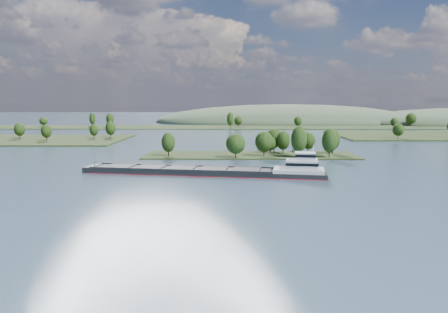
{
  "coord_description": "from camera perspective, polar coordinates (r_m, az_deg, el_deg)",
  "views": [
    {
      "loc": [
        -10.12,
        -26.29,
        26.02
      ],
      "look_at": [
        -11.9,
        130.0,
        6.0
      ],
      "focal_mm": 35.0,
      "sensor_mm": 36.0,
      "label": 1
    }
  ],
  "objects": [
    {
      "name": "cargo_barge",
      "position": [
        154.32,
        -0.59,
        -1.85
      ],
      "size": [
        87.63,
        24.3,
        11.78
      ],
      "color": "black",
      "rests_on": "ground"
    },
    {
      "name": "ground",
      "position": [
        148.93,
        4.55,
        -2.79
      ],
      "size": [
        1800.0,
        1800.0,
        0.0
      ],
      "primitive_type": "plane",
      "color": "#364A5D",
      "rests_on": "ground"
    },
    {
      "name": "hill_west",
      "position": [
        531.57,
        8.26,
        4.42
      ],
      "size": [
        320.0,
        160.0,
        44.0
      ],
      "primitive_type": "ellipsoid",
      "color": "#3E5138",
      "rests_on": "ground"
    },
    {
      "name": "tree_island",
      "position": [
        206.84,
        5.55,
        1.25
      ],
      "size": [
        100.0,
        31.94,
        15.47
      ],
      "color": "#212F15",
      "rests_on": "ground"
    },
    {
      "name": "back_shoreline",
      "position": [
        427.26,
        3.08,
        3.89
      ],
      "size": [
        900.0,
        60.0,
        16.11
      ],
      "color": "#212F15",
      "rests_on": "ground"
    }
  ]
}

